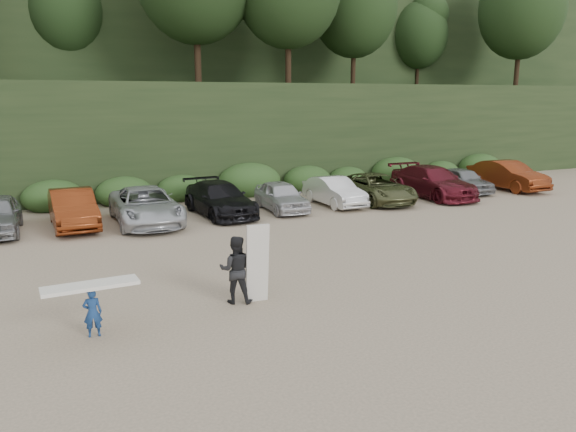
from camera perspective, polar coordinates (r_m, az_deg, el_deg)
name	(u,v)px	position (r m, az deg, el deg)	size (l,w,h in m)	color
ground	(284,285)	(16.08, -0.37, -7.04)	(120.00, 120.00, 0.00)	tan
hillside_backdrop	(97,21)	(50.47, -18.83, 18.22)	(90.00, 41.50, 28.00)	black
parked_cars	(171,203)	(24.78, -11.77, 1.34)	(39.93, 6.10, 1.63)	silver
child_surfer	(92,301)	(13.26, -19.33, -8.14)	(2.08, 0.67, 1.23)	navy
adult_surfer	(238,269)	(14.59, -5.13, -5.38)	(1.34, 0.97, 2.10)	black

